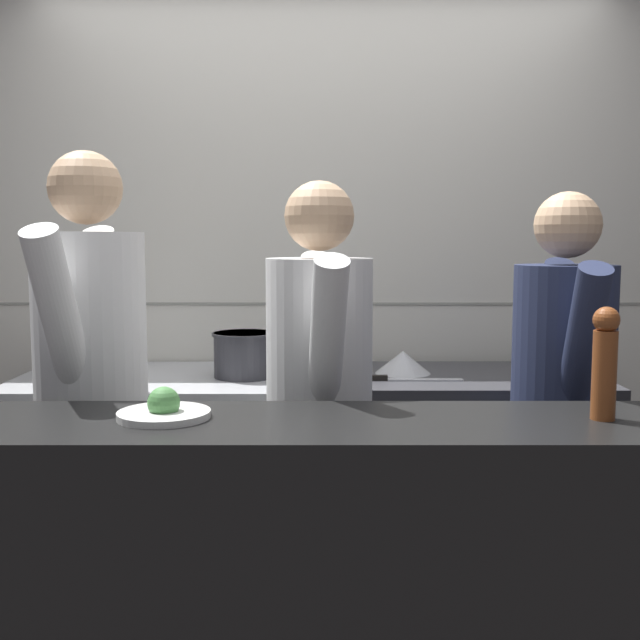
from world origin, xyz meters
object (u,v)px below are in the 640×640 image
chef_sous (321,413)px  plated_dish_main (166,410)px  chef_line (563,412)px  chef_head_cook (94,394)px  stock_pot (88,351)px  chefs_knife (403,379)px  pepper_mill (607,361)px  mixing_bowl_steel (405,362)px  sauce_pot (246,353)px  oven_range (171,483)px

chef_sous → plated_dish_main: bearing=-136.8°
chef_sous → chef_line: (0.78, 0.08, -0.01)m
chef_head_cook → chef_line: (1.50, 0.05, -0.07)m
plated_dish_main → stock_pot: bearing=115.9°
chefs_knife → pepper_mill: (0.39, -1.02, 0.23)m
chefs_knife → plated_dish_main: bearing=-125.0°
chef_line → mixing_bowl_steel: bearing=128.7°
mixing_bowl_steel → chef_sous: 0.78m
stock_pot → sauce_pot: bearing=-1.1°
mixing_bowl_steel → stock_pot: bearing=-178.3°
plated_dish_main → chef_head_cook: chef_head_cook is taller
oven_range → chef_head_cook: 0.82m
plated_dish_main → chef_head_cook: (-0.33, 0.49, -0.06)m
stock_pot → chefs_knife: 1.26m
stock_pot → sauce_pot: stock_pot is taller
stock_pot → oven_range: bearing=1.4°
sauce_pot → chefs_knife: (0.61, -0.11, -0.08)m
oven_range → plated_dish_main: size_ratio=5.11×
chefs_knife → chef_line: bearing=-44.8°
mixing_bowl_steel → chef_line: chef_line is taller
mixing_bowl_steel → chefs_knife: mixing_bowl_steel is taller
mixing_bowl_steel → chef_sous: bearing=-115.6°
oven_range → chefs_knife: (0.93, -0.13, 0.46)m
stock_pot → pepper_mill: (1.64, -1.13, 0.14)m
sauce_pot → stock_pot: bearing=178.9°
oven_range → chef_head_cook: chef_head_cook is taller
oven_range → plated_dish_main: (0.22, -1.13, 0.56)m
chef_sous → stock_pot: bearing=138.0°
stock_pot → sauce_pot: size_ratio=1.04×
sauce_pot → plated_dish_main: same height
oven_range → plated_dish_main: plated_dish_main is taller
chef_line → oven_range: bearing=160.1°
chef_line → stock_pot: bearing=164.3°
sauce_pot → chef_head_cook: 0.75m
mixing_bowl_steel → plated_dish_main: bearing=-122.0°
chef_head_cook → chef_line: size_ratio=1.08×
sauce_pot → mixing_bowl_steel: sauce_pot is taller
sauce_pot → chef_sous: (0.30, -0.65, -0.09)m
sauce_pot → plated_dish_main: (-0.09, -1.11, 0.02)m
sauce_pot → chef_line: (1.08, -0.57, -0.10)m
oven_range → chefs_knife: size_ratio=2.98×
chef_head_cook → chef_line: bearing=7.0°
chef_head_cook → oven_range: bearing=85.7°
oven_range → chefs_knife: 1.04m
chef_head_cook → chefs_knife: bearing=31.6°
stock_pot → chef_sous: chef_sous is taller
sauce_pot → chef_head_cook: bearing=-123.9°
plated_dish_main → chef_sous: (0.39, 0.46, -0.11)m
mixing_bowl_steel → sauce_pot: bearing=-175.5°
sauce_pot → chef_head_cook: (-0.42, -0.62, -0.04)m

